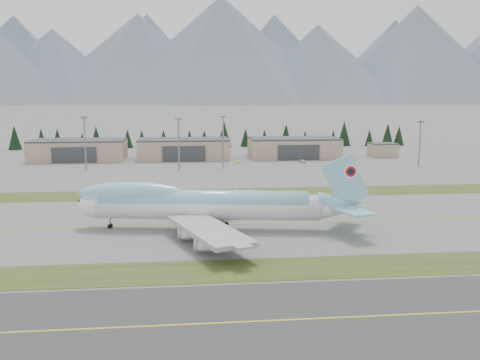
{
  "coord_description": "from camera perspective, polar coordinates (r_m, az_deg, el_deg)",
  "views": [
    {
      "loc": [
        -15.22,
        -137.37,
        33.65
      ],
      "look_at": [
        1.9,
        23.54,
        8.0
      ],
      "focal_mm": 40.0,
      "sensor_mm": 36.0,
      "label": 1
    }
  ],
  "objects": [
    {
      "name": "grass_strip_far",
      "position": [
        186.07,
        -1.28,
        -1.41
      ],
      "size": [
        400.0,
        18.0,
        0.08
      ],
      "primitive_type": "cube",
      "color": "#37491A",
      "rests_on": "ground"
    },
    {
      "name": "ground",
      "position": [
        142.25,
        0.24,
        -4.68
      ],
      "size": [
        7000.0,
        7000.0,
        0.0
      ],
      "primitive_type": "plane",
      "color": "slate",
      "rests_on": "ground"
    },
    {
      "name": "boeing_747_freighter",
      "position": [
        135.36,
        -3.77,
        -2.59
      ],
      "size": [
        75.04,
        63.76,
        19.68
      ],
      "rotation": [
        0.0,
        0.0,
        -0.15
      ],
      "color": "white",
      "rests_on": "ground"
    },
    {
      "name": "service_vehicle_c",
      "position": [
        272.37,
        6.68,
        1.85
      ],
      "size": [
        2.95,
        4.93,
        1.34
      ],
      "primitive_type": "imported",
      "rotation": [
        0.0,
        0.0,
        0.25
      ],
      "color": "silver",
      "rests_on": "ground"
    },
    {
      "name": "control_shed",
      "position": [
        307.37,
        15.0,
        3.13
      ],
      "size": [
        14.0,
        12.0,
        7.6
      ],
      "color": "tan",
      "rests_on": "ground"
    },
    {
      "name": "conifer_belt",
      "position": [
        351.01,
        -3.39,
        4.63
      ],
      "size": [
        274.21,
        14.59,
        16.87
      ],
      "color": "black",
      "rests_on": "ground"
    },
    {
      "name": "taxiway_line_main",
      "position": [
        142.25,
        0.24,
        -4.68
      ],
      "size": [
        400.0,
        0.4,
        0.02
      ],
      "primitive_type": "cube",
      "color": "yellow",
      "rests_on": "ground"
    },
    {
      "name": "mountain_ridge_rear",
      "position": [
        3053.92,
        -1.64,
        12.96
      ],
      "size": [
        4455.94,
        989.2,
        494.6
      ],
      "color": "#4B5864",
      "rests_on": "ground"
    },
    {
      "name": "floodlight_masts",
      "position": [
        247.55,
        -1.44,
        4.99
      ],
      "size": [
        160.46,
        9.04,
        24.35
      ],
      "color": "gray",
      "rests_on": "ground"
    },
    {
      "name": "hangar_right",
      "position": [
        294.87,
        5.75,
        3.46
      ],
      "size": [
        48.0,
        26.6,
        10.8
      ],
      "color": "tan",
      "rests_on": "ground"
    },
    {
      "name": "service_vehicle_a",
      "position": [
        260.95,
        -6.44,
        1.54
      ],
      "size": [
        1.64,
        3.41,
        1.12
      ],
      "primitive_type": "imported",
      "rotation": [
        0.0,
        0.0,
        -0.1
      ],
      "color": "silver",
      "rests_on": "ground"
    },
    {
      "name": "taxiway_line_near",
      "position": [
        83.93,
        5.06,
        -14.67
      ],
      "size": [
        400.0,
        0.4,
        0.02
      ],
      "primitive_type": "cube",
      "color": "yellow",
      "rests_on": "ground"
    },
    {
      "name": "hangar_left",
      "position": [
        293.81,
        -16.81,
        3.1
      ],
      "size": [
        48.0,
        26.6,
        10.8
      ],
      "color": "tan",
      "rests_on": "ground"
    },
    {
      "name": "mountain_ridge_front",
      "position": [
        2304.93,
        -6.91,
        13.6
      ],
      "size": [
        4302.46,
        1179.98,
        494.89
      ],
      "color": "#4B5864",
      "rests_on": "ground"
    },
    {
      "name": "asphalt_taxiway",
      "position": [
        83.93,
        5.06,
        -14.67
      ],
      "size": [
        400.0,
        32.0,
        0.04
      ],
      "primitive_type": "cube",
      "color": "#343434",
      "rests_on": "ground"
    },
    {
      "name": "hangar_center",
      "position": [
        288.65,
        -6.01,
        3.34
      ],
      "size": [
        48.0,
        26.6,
        10.8
      ],
      "color": "tan",
      "rests_on": "ground"
    },
    {
      "name": "service_vehicle_b",
      "position": [
        269.21,
        -0.26,
        1.83
      ],
      "size": [
        3.43,
        1.57,
        1.09
      ],
      "primitive_type": "imported",
      "rotation": [
        0.0,
        0.0,
        1.44
      ],
      "color": "#CDE539",
      "rests_on": "ground"
    },
    {
      "name": "grass_strip_near",
      "position": [
        106.01,
        2.53,
        -9.51
      ],
      "size": [
        400.0,
        14.0,
        0.08
      ],
      "primitive_type": "cube",
      "color": "#37491A",
      "rests_on": "ground"
    }
  ]
}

